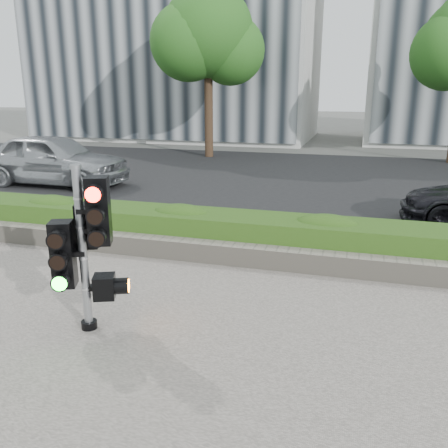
{
  "coord_description": "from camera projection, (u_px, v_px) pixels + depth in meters",
  "views": [
    {
      "loc": [
        1.97,
        -5.49,
        2.93
      ],
      "look_at": [
        0.21,
        0.6,
        1.11
      ],
      "focal_mm": 38.0,
      "sensor_mm": 36.0,
      "label": 1
    }
  ],
  "objects": [
    {
      "name": "curb",
      "position": [
        250.0,
        240.0,
        9.3
      ],
      "size": [
        60.0,
        0.25,
        0.12
      ],
      "primitive_type": "cube",
      "color": "gray",
      "rests_on": "ground"
    },
    {
      "name": "tree_left",
      "position": [
        208.0,
        35.0,
        19.66
      ],
      "size": [
        4.61,
        4.03,
        7.34
      ],
      "color": "black",
      "rests_on": "ground"
    },
    {
      "name": "sidewalk",
      "position": [
        102.0,
        438.0,
        4.09
      ],
      "size": [
        16.0,
        11.0,
        0.03
      ],
      "primitive_type": "cube",
      "color": "#9E9389",
      "rests_on": "ground"
    },
    {
      "name": "stone_wall",
      "position": [
        234.0,
        254.0,
        8.11
      ],
      "size": [
        12.0,
        0.32,
        0.34
      ],
      "primitive_type": "cube",
      "color": "gray",
      "rests_on": "sidewalk"
    },
    {
      "name": "car_silver",
      "position": [
        53.0,
        159.0,
        14.63
      ],
      "size": [
        4.73,
        2.0,
        1.59
      ],
      "primitive_type": "imported",
      "rotation": [
        0.0,
        0.0,
        1.54
      ],
      "color": "#A6A9AD",
      "rests_on": "road"
    },
    {
      "name": "traffic_signal",
      "position": [
        85.0,
        241.0,
        5.67
      ],
      "size": [
        0.75,
        0.66,
        2.06
      ],
      "rotation": [
        0.0,
        0.0,
        0.38
      ],
      "color": "black",
      "rests_on": "sidewalk"
    },
    {
      "name": "hedge",
      "position": [
        243.0,
        234.0,
        8.66
      ],
      "size": [
        12.0,
        1.0,
        0.68
      ],
      "primitive_type": "cube",
      "color": "#528127",
      "rests_on": "sidewalk"
    },
    {
      "name": "building_left",
      "position": [
        180.0,
        8.0,
        27.98
      ],
      "size": [
        16.0,
        9.0,
        15.0
      ],
      "primitive_type": "cube",
      "color": "#B7B7B2",
      "rests_on": "ground"
    },
    {
      "name": "ground",
      "position": [
        197.0,
        313.0,
        6.41
      ],
      "size": [
        120.0,
        120.0,
        0.0
      ],
      "primitive_type": "plane",
      "color": "#51514C",
      "rests_on": "ground"
    },
    {
      "name": "road",
      "position": [
        297.0,
        180.0,
        15.64
      ],
      "size": [
        60.0,
        13.0,
        0.02
      ],
      "primitive_type": "cube",
      "color": "black",
      "rests_on": "ground"
    }
  ]
}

